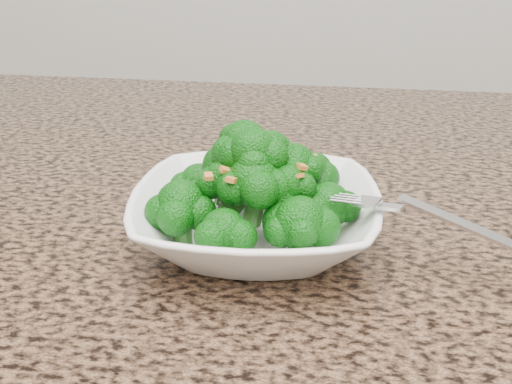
# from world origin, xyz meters

# --- Properties ---
(granite_counter) EXTENTS (1.64, 1.04, 0.03)m
(granite_counter) POSITION_xyz_m (0.00, 0.30, 0.89)
(granite_counter) COLOR brown
(granite_counter) RESTS_ON cabinet
(bowl) EXTENTS (0.22, 0.22, 0.05)m
(bowl) POSITION_xyz_m (0.07, 0.25, 0.93)
(bowl) COLOR white
(bowl) RESTS_ON granite_counter
(broccoli_pile) EXTENTS (0.18, 0.18, 0.07)m
(broccoli_pile) POSITION_xyz_m (0.07, 0.25, 0.99)
(broccoli_pile) COLOR #0B5B0A
(broccoli_pile) RESTS_ON bowl
(garlic_topping) EXTENTS (0.11, 0.11, 0.01)m
(garlic_topping) POSITION_xyz_m (0.07, 0.25, 1.03)
(garlic_topping) COLOR #CA7C31
(garlic_topping) RESTS_ON broccoli_pile
(fork) EXTENTS (0.16, 0.09, 0.01)m
(fork) POSITION_xyz_m (0.18, 0.23, 0.96)
(fork) COLOR silver
(fork) RESTS_ON bowl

